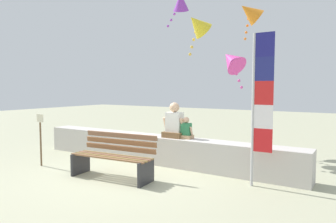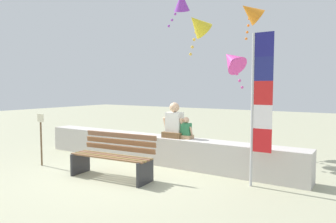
% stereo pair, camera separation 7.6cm
% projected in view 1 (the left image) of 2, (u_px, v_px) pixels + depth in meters
% --- Properties ---
extents(ground_plane, '(40.00, 40.00, 0.00)m').
position_uv_depth(ground_plane, '(124.00, 174.00, 6.58)').
color(ground_plane, '#ACAC8B').
extents(seawall_ledge, '(6.96, 0.54, 0.66)m').
position_uv_depth(seawall_ledge, '(157.00, 149.00, 7.59)').
color(seawall_ledge, beige).
rests_on(seawall_ledge, ground).
extents(park_bench, '(1.78, 0.75, 0.88)m').
position_uv_depth(park_bench, '(114.00, 157.00, 6.32)').
color(park_bench, '#8B603D').
rests_on(park_bench, ground).
extents(person_adult, '(0.53, 0.39, 0.82)m').
position_uv_depth(person_adult, '(174.00, 124.00, 7.31)').
color(person_adult, brown).
rests_on(person_adult, seawall_ledge).
extents(person_child, '(0.32, 0.24, 0.49)m').
position_uv_depth(person_child, '(186.00, 130.00, 7.15)').
color(person_child, tan).
rests_on(person_child, seawall_ledge).
extents(flag_banner, '(0.38, 0.05, 2.79)m').
position_uv_depth(flag_banner, '(260.00, 100.00, 5.65)').
color(flag_banner, '#B7B7BC').
rests_on(flag_banner, ground).
extents(kite_purple, '(0.76, 0.80, 1.10)m').
position_uv_depth(kite_purple, '(181.00, 2.00, 9.63)').
color(kite_purple, purple).
extents(kite_magenta, '(0.96, 0.85, 1.16)m').
position_uv_depth(kite_magenta, '(231.00, 60.00, 8.30)').
color(kite_magenta, '#DB3D9E').
extents(kite_orange, '(0.97, 0.91, 1.16)m').
position_uv_depth(kite_orange, '(249.00, 12.00, 9.23)').
color(kite_orange, orange).
extents(kite_yellow, '(0.84, 0.89, 1.12)m').
position_uv_depth(kite_yellow, '(197.00, 25.00, 8.05)').
color(kite_yellow, yellow).
extents(sign_post, '(0.24, 0.04, 1.21)m').
position_uv_depth(sign_post, '(41.00, 135.00, 7.27)').
color(sign_post, brown).
rests_on(sign_post, ground).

